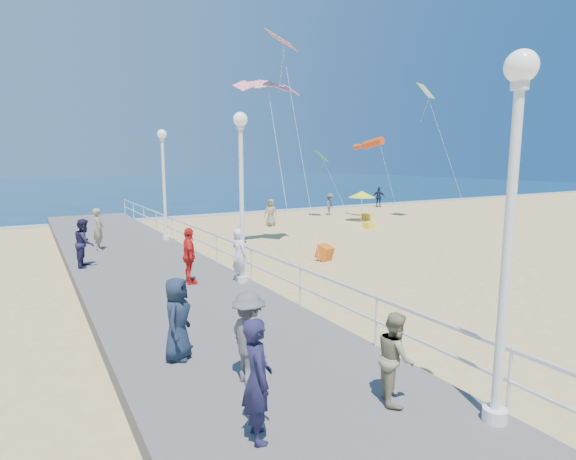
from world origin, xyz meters
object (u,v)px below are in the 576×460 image
woman_holding_toddler (239,255)px  beach_umbrella (362,194)px  spectator_6 (99,229)px  spectator_1 (395,357)px  box_kite (325,254)px  lamp_post_mid (241,180)px  beach_walker_a (330,204)px  spectator_3 (189,256)px  spectator_4 (177,319)px  beach_chair_right (369,225)px  lamp_post_far (164,173)px  beach_chair_left (366,216)px  beach_walker_b (379,197)px  lamp_post_near (511,204)px  spectator_2 (249,338)px  beach_walker_c (271,213)px  spectator_7 (84,243)px  spectator_0 (257,379)px

woman_holding_toddler → beach_umbrella: (14.62, 11.62, 0.65)m
spectator_6 → spectator_1: bearing=-160.7°
box_kite → lamp_post_mid: bearing=-171.1°
beach_walker_a → beach_umbrella: (-0.27, -4.17, 1.06)m
spectator_3 → box_kite: bearing=-63.0°
spectator_4 → beach_chair_right: spectator_4 is taller
lamp_post_far → spectator_6: 4.11m
beach_walker_a → beach_chair_right: (-2.05, -7.08, -0.65)m
beach_chair_left → beach_chair_right: 4.55m
woman_holding_toddler → beach_walker_b: size_ratio=0.93×
box_kite → lamp_post_near: bearing=-132.2°
spectator_6 → beach_chair_left: size_ratio=3.33×
spectator_2 → beach_walker_c: (10.57, 18.94, -0.33)m
beach_walker_a → lamp_post_near: bearing=-159.3°
lamp_post_near → spectator_7: size_ratio=3.01×
woman_holding_toddler → beach_chair_left: woman_holding_toddler is taller
spectator_7 → beach_umbrella: bearing=-53.8°
spectator_7 → beach_walker_a: size_ratio=1.04×
spectator_0 → spectator_7: size_ratio=1.00×
lamp_post_far → beach_umbrella: lamp_post_far is taller
lamp_post_mid → beach_chair_left: bearing=38.6°
woman_holding_toddler → lamp_post_far: bearing=-12.4°
lamp_post_mid → spectator_1: size_ratio=3.59×
spectator_3 → beach_walker_b: bearing=-42.7°
beach_walker_a → box_kite: (-9.80, -13.29, -0.55)m
spectator_6 → beach_umbrella: (17.77, 3.86, 0.59)m
spectator_6 → beach_walker_b: (25.35, 10.56, -0.39)m
lamp_post_mid → beach_walker_c: (7.91, 12.87, -2.77)m
spectator_7 → beach_walker_a: spectator_7 is taller
spectator_4 → beach_chair_left: bearing=-14.1°
spectator_4 → beach_walker_c: 20.75m
beach_walker_c → beach_walker_b: bearing=66.2°
beach_walker_b → lamp_post_far: bearing=77.9°
woman_holding_toddler → spectator_2: size_ratio=1.05×
lamp_post_mid → spectator_4: bearing=-127.5°
spectator_7 → beach_chair_right: spectator_7 is taller
spectator_4 → beach_umbrella: beach_umbrella is taller
spectator_2 → lamp_post_near: bearing=-138.4°
spectator_2 → beach_walker_a: bearing=-39.1°
spectator_1 → beach_chair_left: bearing=-8.3°
spectator_1 → spectator_2: bearing=76.8°
spectator_2 → beach_walker_b: 34.90m
spectator_4 → spectator_0: bearing=-142.1°
beach_walker_a → beach_umbrella: bearing=-132.2°
spectator_6 → beach_chair_right: bearing=-75.6°
spectator_3 → beach_chair_right: (14.31, 8.18, -1.09)m
lamp_post_mid → spectator_3: 2.89m
spectator_3 → spectator_7: spectator_3 is taller
lamp_post_far → beach_chair_left: bearing=12.4°
beach_walker_b → spectator_2: bearing=99.4°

